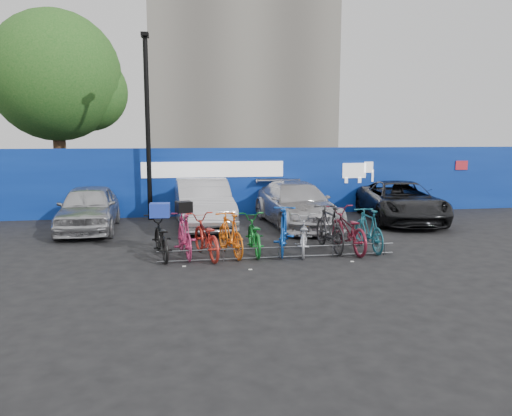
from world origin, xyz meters
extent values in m
plane|color=black|center=(0.00, 0.00, 0.00)|extent=(100.00, 100.00, 0.00)
cube|color=navy|center=(0.00, 6.00, 1.20)|extent=(22.00, 0.15, 2.40)
cube|color=white|center=(-1.00, 5.90, 1.65)|extent=(5.00, 0.02, 0.55)
cube|color=white|center=(4.20, 5.90, 1.55)|extent=(1.20, 0.02, 0.90)
cube|color=red|center=(8.50, 5.90, 1.70)|extent=(0.50, 0.02, 0.35)
cylinder|color=#382314|center=(-7.00, 10.00, 2.00)|extent=(0.50, 0.50, 4.00)
sphere|color=#195019|center=(-7.00, 10.00, 5.20)|extent=(5.20, 5.20, 5.20)
sphere|color=#195019|center=(-5.80, 10.30, 4.60)|extent=(3.20, 3.20, 3.20)
cylinder|color=black|center=(-3.20, 5.40, 3.00)|extent=(0.16, 0.16, 6.00)
cube|color=black|center=(-3.20, 5.40, 6.05)|extent=(0.25, 0.50, 0.12)
cylinder|color=#595B60|center=(0.00, -0.60, 0.28)|extent=(5.60, 0.03, 0.03)
cylinder|color=#595B60|center=(0.00, -0.60, 0.05)|extent=(5.60, 0.03, 0.03)
cylinder|color=#595B60|center=(-2.60, -0.60, 0.14)|extent=(0.03, 0.03, 0.28)
cylinder|color=#595B60|center=(-1.30, -0.60, 0.14)|extent=(0.03, 0.03, 0.28)
cylinder|color=#595B60|center=(0.00, -0.60, 0.14)|extent=(0.03, 0.03, 0.28)
cylinder|color=#595B60|center=(1.30, -0.60, 0.14)|extent=(0.03, 0.03, 0.28)
cylinder|color=#595B60|center=(2.60, -0.60, 0.14)|extent=(0.03, 0.03, 0.28)
imported|color=#B0B1B4|center=(-4.93, 3.74, 0.69)|extent=(1.76, 4.10, 1.38)
imported|color=silver|center=(-1.51, 3.78, 0.74)|extent=(1.75, 4.56, 1.48)
imported|color=#BAB9BE|center=(1.44, 3.59, 0.68)|extent=(2.24, 4.81, 1.36)
imported|color=black|center=(5.06, 3.78, 0.66)|extent=(2.89, 5.02, 1.32)
imported|color=black|center=(-2.72, -0.03, 0.49)|extent=(0.94, 1.93, 0.97)
imported|color=#BF2F61|center=(-2.16, -0.02, 0.54)|extent=(0.75, 1.83, 1.07)
imported|color=#B3291E|center=(-1.67, -0.15, 0.50)|extent=(1.07, 2.01, 1.00)
imported|color=orange|center=(-1.08, -0.09, 0.52)|extent=(0.86, 1.81, 1.05)
imported|color=#117124|center=(-0.50, 0.04, 0.47)|extent=(0.66, 1.81, 0.94)
imported|color=#1148AE|center=(0.23, -0.03, 0.57)|extent=(1.02, 1.99, 1.15)
imported|color=#ADAEB4|center=(0.69, -0.13, 0.46)|extent=(1.04, 1.84, 0.92)
imported|color=black|center=(1.41, 0.02, 0.58)|extent=(0.64, 1.95, 1.16)
imported|color=maroon|center=(1.84, -0.08, 0.54)|extent=(0.86, 2.11, 1.08)
imported|color=#185B6D|center=(2.38, -0.09, 0.53)|extent=(0.53, 1.78, 1.06)
cube|color=#1E38B5|center=(-2.72, -0.03, 1.14)|extent=(0.47, 0.37, 0.32)
cube|color=black|center=(-2.16, -0.02, 1.20)|extent=(0.42, 0.40, 0.26)
camera|label=1|loc=(-2.36, -11.68, 2.89)|focal=35.00mm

